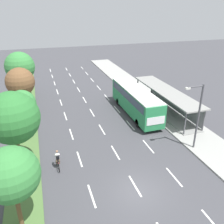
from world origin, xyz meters
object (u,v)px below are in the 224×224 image
Objects in this scene: median_tree_second at (13,118)px; median_tree_third at (22,104)px; cyclist at (58,160)px; bus_shelter at (167,98)px; median_tree_fourth at (20,82)px; bus at (135,99)px; median_tree_nearest at (11,175)px; median_tree_fifth at (20,67)px; streetlight at (197,113)px.

median_tree_second is 1.38× the size of median_tree_third.
bus_shelter is at bearing 27.53° from cyclist.
bus is at bearing -17.93° from median_tree_fourth.
cyclist is at bearing -152.47° from bus_shelter.
median_tree_fifth reaches higher than median_tree_nearest.
bus is (-4.28, 0.54, 0.20)m from bus_shelter.
median_tree_second reaches higher than streetlight.
median_tree_second is (-18.02, -7.18, 3.11)m from bus_shelter.
bus is at bearing 37.93° from cyclist.
median_tree_nearest is (-13.63, -13.78, 2.06)m from bus.
median_tree_fourth is at bearing 139.00° from streetlight.
bus_shelter is 7.47× the size of cyclist.
bus_shelter is at bearing 76.49° from streetlight.
median_tree_fifth is (-0.14, 6.07, 0.53)m from median_tree_fourth.
median_tree_nearest is 0.95× the size of median_tree_fourth.
median_tree_nearest is 6.12m from median_tree_second.
median_tree_third is 0.74× the size of median_tree_fifth.
bus is at bearing 45.32° from median_tree_nearest.
median_tree_nearest is 0.83× the size of median_tree_fifth.
median_tree_fifth is at bearing 91.33° from median_tree_fourth.
median_tree_fourth is (-17.93, 4.95, 2.46)m from bus_shelter.
median_tree_fourth is 0.92× the size of streetlight.
median_tree_fifth is (-3.06, 18.84, 4.07)m from cyclist.
bus is 14.52m from median_tree_fourth.
median_tree_fourth is at bearing -88.67° from median_tree_fifth.
bus_shelter is at bearing -15.45° from median_tree_fourth.
cyclist is 7.79m from median_tree_third.
median_tree_fourth is 0.87× the size of median_tree_fifth.
median_tree_fourth is at bearing 90.07° from median_tree_nearest.
median_tree_second reaches higher than median_tree_fourth.
median_tree_fourth is at bearing 162.07° from bus.
cyclist is (-15.01, -7.82, -1.07)m from bus_shelter.
streetlight reaches higher than median_tree_nearest.
median_tree_third is 0.78× the size of streetlight.
streetlight reaches higher than bus_shelter.
streetlight is (15.56, -7.68, 0.17)m from median_tree_third.
bus_shelter is at bearing 3.60° from median_tree_third.
median_tree_fifth is at bearing 90.39° from median_tree_nearest.
streetlight is at bearing -26.28° from median_tree_third.
median_tree_fifth is at bearing 148.63° from bus_shelter.
median_tree_third is (0.35, 6.07, -1.26)m from median_tree_second.
median_tree_nearest is at bearing -118.14° from cyclist.
median_tree_fourth is at bearing 164.55° from bus_shelter.
streetlight reaches higher than median_tree_third.
median_tree_second is at bearing -89.85° from median_tree_fifth.
bus_shelter is 18.76m from median_tree_fourth.
median_tree_nearest is 16.41m from streetlight.
streetlight is (2.17, -9.33, 1.82)m from bus.
median_tree_fifth is (-0.16, 24.26, 0.72)m from median_tree_nearest.
bus_shelter is 2.69× the size of median_tree_third.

